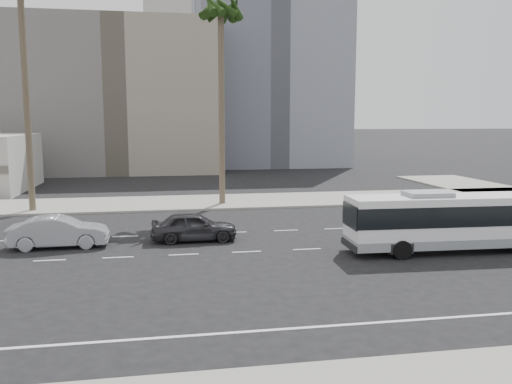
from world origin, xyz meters
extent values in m
plane|color=black|center=(0.00, 0.00, 0.00)|extent=(700.00, 700.00, 0.00)
cube|color=gray|center=(0.00, 15.50, 0.07)|extent=(120.00, 7.00, 0.15)
cube|color=slate|center=(-12.00, 45.00, 9.00)|extent=(24.00, 18.00, 18.00)
cube|color=slate|center=(8.00, 52.00, 13.00)|extent=(20.00, 20.00, 26.00)
cube|color=beige|center=(-2.00, 250.00, 22.00)|extent=(42.00, 42.00, 44.00)
cube|color=beige|center=(-2.00, 250.00, 60.00)|extent=(26.00, 26.00, 32.00)
cube|color=slate|center=(45.00, 230.00, 35.00)|extent=(26.00, 26.00, 70.00)
cube|color=slate|center=(70.00, 260.00, 30.00)|extent=(22.00, 22.00, 60.00)
cube|color=white|center=(6.77, -1.52, 1.58)|extent=(10.22, 2.56, 2.28)
cube|color=black|center=(6.77, -1.52, 1.88)|extent=(10.28, 2.63, 0.96)
cube|color=gray|center=(6.77, -1.52, 0.57)|extent=(10.24, 2.61, 0.44)
cube|color=gray|center=(5.46, -1.52, 2.80)|extent=(2.15, 1.47, 0.26)
cylinder|color=black|center=(10.01, -0.40, 0.44)|extent=(0.88, 0.26, 0.88)
cylinder|color=black|center=(3.80, -2.64, 0.44)|extent=(0.88, 0.26, 0.88)
cylinder|color=black|center=(3.80, -0.40, 0.44)|extent=(0.88, 0.26, 0.88)
imported|color=#2C2C30|center=(-5.34, 2.87, 0.76)|extent=(1.84, 4.50, 1.53)
imported|color=#95979D|center=(-12.04, 2.59, 0.78)|extent=(1.80, 4.80, 1.57)
cylinder|color=brown|center=(-2.59, 14.33, 6.98)|extent=(0.38, 0.38, 13.96)
cylinder|color=brown|center=(-15.83, 13.54, 7.76)|extent=(0.49, 0.49, 15.52)
camera|label=1|loc=(-6.79, -24.26, 6.27)|focal=36.79mm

